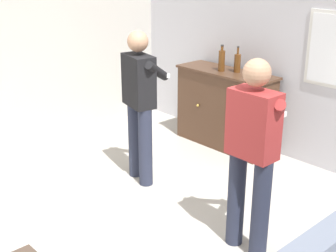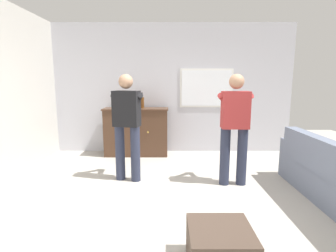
{
  "view_description": "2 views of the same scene",
  "coord_description": "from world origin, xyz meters",
  "px_view_note": "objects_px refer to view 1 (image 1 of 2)",
  "views": [
    {
      "loc": [
        2.95,
        -2.18,
        2.43
      ],
      "look_at": [
        -0.17,
        0.7,
        0.84
      ],
      "focal_mm": 50.0,
      "sensor_mm": 36.0,
      "label": 1
    },
    {
      "loc": [
        -0.12,
        -3.19,
        1.58
      ],
      "look_at": [
        -0.11,
        0.57,
        0.93
      ],
      "focal_mm": 28.0,
      "sensor_mm": 36.0,
      "label": 2
    }
  ],
  "objects_px": {
    "sideboard_cabinet": "(225,109)",
    "person_standing_left": "(140,100)",
    "person_standing_right": "(253,149)",
    "bottle_wine_green": "(222,60)",
    "bottle_liquor_amber": "(237,63)"
  },
  "relations": [
    {
      "from": "sideboard_cabinet",
      "to": "bottle_wine_green",
      "type": "height_order",
      "value": "bottle_wine_green"
    },
    {
      "from": "bottle_wine_green",
      "to": "person_standing_right",
      "type": "bearing_deg",
      "value": -42.58
    },
    {
      "from": "bottle_wine_green",
      "to": "person_standing_left",
      "type": "distance_m",
      "value": 1.42
    },
    {
      "from": "bottle_wine_green",
      "to": "person_standing_right",
      "type": "height_order",
      "value": "person_standing_right"
    },
    {
      "from": "sideboard_cabinet",
      "to": "person_standing_left",
      "type": "relative_size",
      "value": 0.81
    },
    {
      "from": "bottle_wine_green",
      "to": "person_standing_left",
      "type": "bearing_deg",
      "value": -86.77
    },
    {
      "from": "sideboard_cabinet",
      "to": "bottle_wine_green",
      "type": "relative_size",
      "value": 4.08
    },
    {
      "from": "person_standing_left",
      "to": "person_standing_right",
      "type": "height_order",
      "value": "same"
    },
    {
      "from": "bottle_wine_green",
      "to": "person_standing_left",
      "type": "height_order",
      "value": "person_standing_left"
    },
    {
      "from": "bottle_liquor_amber",
      "to": "person_standing_right",
      "type": "relative_size",
      "value": 0.19
    },
    {
      "from": "bottle_wine_green",
      "to": "person_standing_left",
      "type": "xyz_separation_m",
      "value": [
        0.08,
        -1.4,
        -0.21
      ]
    },
    {
      "from": "person_standing_left",
      "to": "person_standing_right",
      "type": "distance_m",
      "value": 1.65
    },
    {
      "from": "person_standing_left",
      "to": "person_standing_right",
      "type": "relative_size",
      "value": 1.0
    },
    {
      "from": "bottle_liquor_amber",
      "to": "person_standing_right",
      "type": "height_order",
      "value": "person_standing_right"
    },
    {
      "from": "sideboard_cabinet",
      "to": "person_standing_right",
      "type": "relative_size",
      "value": 0.81
    }
  ]
}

